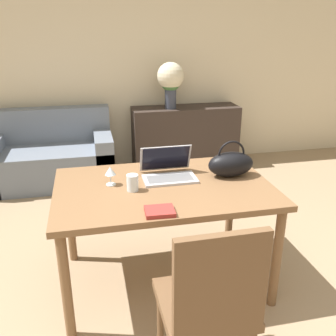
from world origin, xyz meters
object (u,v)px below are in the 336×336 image
at_px(wine_glass, 110,172).
at_px(drinking_glass, 132,183).
at_px(couch, 51,158).
at_px(handbag, 231,164).
at_px(chair, 210,301).
at_px(flower_vase, 170,80).
at_px(laptop, 168,169).

bearing_deg(wine_glass, drinking_glass, -42.08).
distance_m(couch, handbag, 2.53).
relative_size(chair, handbag, 2.99).
xyz_separation_m(chair, handbag, (0.45, 0.94, 0.31)).
height_order(drinking_glass, flower_vase, flower_vase).
bearing_deg(laptop, chair, -91.12).
bearing_deg(drinking_glass, wine_glass, 137.92).
xyz_separation_m(laptop, drinking_glass, (-0.27, -0.18, -0.00)).
bearing_deg(chair, wine_glass, 110.85).
xyz_separation_m(drinking_glass, flower_vase, (0.75, 2.26, 0.32)).
bearing_deg(flower_vase, drinking_glass, -108.46).
xyz_separation_m(laptop, handbag, (0.43, -0.08, 0.04)).
bearing_deg(couch, drinking_glass, -71.75).
bearing_deg(handbag, couch, 124.57).
relative_size(couch, laptop, 3.91).
distance_m(chair, handbag, 1.09).
bearing_deg(laptop, flower_vase, 76.88).
height_order(couch, handbag, handbag).
xyz_separation_m(chair, laptop, (0.02, 1.02, 0.27)).
distance_m(drinking_glass, wine_glass, 0.18).
height_order(couch, wine_glass, wine_glass).
bearing_deg(laptop, drinking_glass, -146.19).
bearing_deg(handbag, wine_glass, 178.58).
bearing_deg(couch, flower_vase, 5.08).
relative_size(chair, laptop, 2.67).
xyz_separation_m(chair, wine_glass, (-0.38, 0.96, 0.31)).
xyz_separation_m(chair, drinking_glass, (-0.25, 0.84, 0.27)).
bearing_deg(wine_glass, handbag, -1.42).
bearing_deg(chair, couch, 107.05).
relative_size(wine_glass, handbag, 0.40).
relative_size(couch, flower_vase, 2.55).
bearing_deg(handbag, flower_vase, 88.53).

